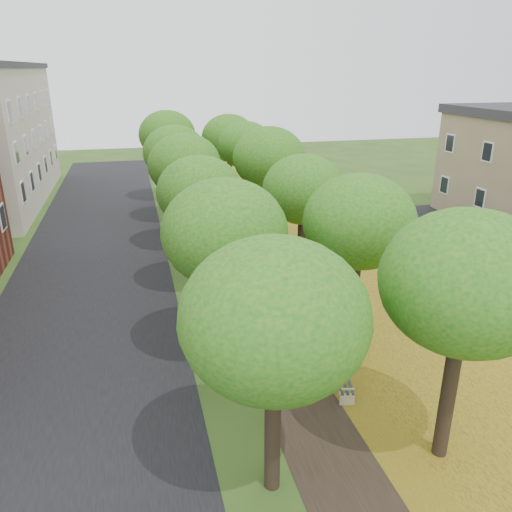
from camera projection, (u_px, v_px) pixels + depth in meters
ground at (352, 469)px, 13.21m from camera, size 120.00×120.00×0.00m
street_asphalt at (91, 279)px, 25.15m from camera, size 8.00×70.00×0.01m
footpath at (236, 266)px, 26.83m from camera, size 3.20×70.00×0.01m
leaf_verge at (324, 258)px, 27.96m from camera, size 7.50×70.00×0.01m
parking_lot at (447, 240)px, 30.77m from camera, size 9.00×16.00×0.01m
tree_row_west at (191, 179)px, 24.64m from camera, size 3.98×33.98×6.56m
tree_row_east at (284, 174)px, 25.71m from camera, size 3.98×33.98×6.56m
bench at (341, 379)px, 16.32m from camera, size 0.86×1.77×0.81m
car_silver at (462, 263)px, 25.52m from camera, size 4.03×2.71×1.27m
car_red at (419, 237)px, 29.26m from camera, size 4.48×2.48×1.40m
car_grey at (423, 240)px, 28.81m from camera, size 4.75×2.46×1.32m
car_white at (375, 211)px, 34.43m from camera, size 5.50×2.89×1.48m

